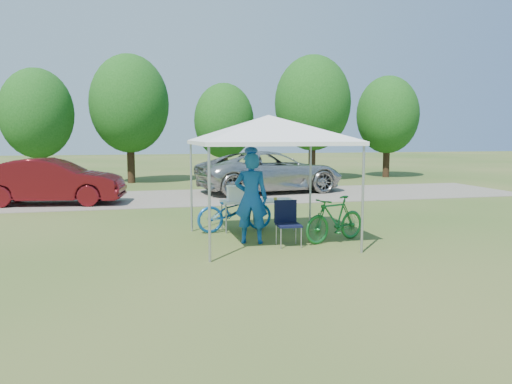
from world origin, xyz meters
TOP-DOWN VIEW (x-y plane):
  - ground at (0.00, 0.00)m, footprint 100.00×100.00m
  - gravel_strip at (0.00, 8.00)m, footprint 24.00×5.00m
  - canopy at (0.00, 0.00)m, footprint 4.53×4.53m
  - treeline at (-0.29, 14.05)m, footprint 24.89×4.28m
  - folding_table at (0.09, 1.35)m, footprint 1.77×0.74m
  - folding_chair at (0.28, -0.49)m, footprint 0.51×0.52m
  - cooler at (-0.40, 1.35)m, footprint 0.51×0.34m
  - ice_cream_cup at (0.53, 1.30)m, footprint 0.08×0.08m
  - cyclist at (-0.41, -0.11)m, footprint 0.82×0.66m
  - bike_blue at (-0.49, 1.28)m, footprint 1.98×0.98m
  - bike_green at (1.39, -0.40)m, footprint 1.70×1.03m
  - minivan at (2.46, 8.86)m, footprint 6.26×3.64m
  - sedan at (-5.48, 7.16)m, footprint 4.78×2.23m

SIDE VIEW (x-z plane):
  - ground at x=0.00m, z-range 0.00..0.00m
  - gravel_strip at x=0.00m, z-range 0.00..0.02m
  - bike_green at x=1.39m, z-range 0.00..0.99m
  - bike_blue at x=-0.49m, z-range 0.00..1.00m
  - folding_chair at x=0.28m, z-range 0.09..1.03m
  - folding_table at x=0.09m, z-range 0.32..1.05m
  - ice_cream_cup at x=0.53m, z-range 0.73..0.79m
  - sedan at x=-5.48m, z-range 0.02..1.53m
  - minivan at x=2.46m, z-range 0.02..1.66m
  - cooler at x=-0.40m, z-range 0.73..1.09m
  - cyclist at x=-0.41m, z-range 0.00..1.94m
  - canopy at x=0.00m, z-range 1.15..4.15m
  - treeline at x=-0.29m, z-range 0.38..6.68m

